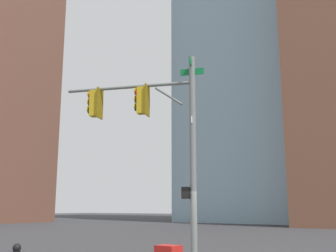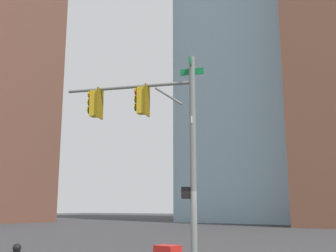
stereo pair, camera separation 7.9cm
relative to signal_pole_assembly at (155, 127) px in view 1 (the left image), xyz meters
The scene contains 2 objects.
signal_pole_assembly is the anchor object (origin of this frame).
building_brick_midblock 55.73m from the signal_pole_assembly, ahead, with size 18.97×15.23×39.66m, color brown.
Camera 1 is at (-12.33, -6.39, 1.96)m, focal length 43.33 mm.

